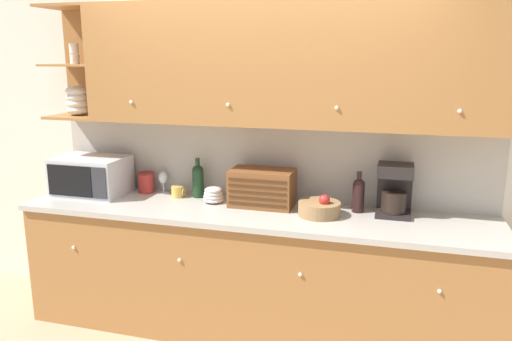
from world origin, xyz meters
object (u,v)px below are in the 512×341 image
Objects in this scene: mug at (178,192)px; coffee_maker at (394,189)px; bread_box at (262,188)px; storage_canister at (146,182)px; wine_bottle at (198,179)px; wine_glass at (163,178)px; microwave at (91,176)px; bowl_stack_on_counter at (213,195)px; fruit_basket at (320,208)px; second_wine_bottle at (358,194)px.

coffee_maker is at bearing 0.15° from mug.
bread_box reaches higher than mug.
wine_bottle is (0.45, -0.01, 0.06)m from storage_canister.
wine_glass is 0.38× the size of bread_box.
wine_bottle is 0.54m from bread_box.
wine_glass is 0.57× the size of wine_bottle.
storage_canister is 0.46m from wine_bottle.
wine_bottle reaches higher than bread_box.
microwave is at bearing -177.40° from coffee_maker.
storage_canister is at bearing 178.33° from wine_bottle.
bowl_stack_on_counter is 0.54× the size of fruit_basket.
microwave is at bearing -157.30° from storage_canister.
storage_canister is 1.92m from coffee_maker.
wine_bottle is 1.06× the size of fruit_basket.
storage_canister reaches higher than bowl_stack_on_counter.
wine_glass is 0.61× the size of fruit_basket.
mug is at bearing 172.06° from fruit_basket.
wine_glass reaches higher than mug.
fruit_basket is (1.29, -0.24, -0.07)m from wine_glass.
bread_box is at bearing -5.79° from storage_canister.
microwave is 2.06m from second_wine_bottle.
bowl_stack_on_counter is 1.06m from second_wine_bottle.
microwave reaches higher than bowl_stack_on_counter.
bowl_stack_on_counter is at bearing -176.58° from second_wine_bottle.
wine_bottle is 1.00m from fruit_basket.
bread_box is 0.68m from second_wine_bottle.
fruit_basket is 0.30m from second_wine_bottle.
microwave is at bearing 178.21° from fruit_basket.
second_wine_bottle is (2.06, 0.10, -0.02)m from microwave.
fruit_basket reaches higher than mug.
wine_bottle reaches higher than mug.
wine_glass is at bearing 173.45° from wine_bottle.
coffee_maker is at bearing 18.43° from fruit_basket.
wine_glass is (0.52, 0.18, -0.03)m from microwave.
storage_canister is 0.31m from mug.
wine_glass is at bearing 177.41° from coffee_maker.
wine_glass is 0.32m from wine_bottle.
mug is 0.67× the size of bowl_stack_on_counter.
wine_bottle is 1.06× the size of second_wine_bottle.
coffee_maker reaches higher than fruit_basket.
bowl_stack_on_counter is at bearing -33.31° from wine_bottle.
wine_glass is at bearing 9.43° from storage_canister.
wine_glass is 0.86m from bread_box.
second_wine_bottle is at bearing 3.42° from bowl_stack_on_counter.
bowl_stack_on_counter is 0.34× the size of bread_box.
fruit_basket is (1.12, -0.16, 0.01)m from mug.
second_wine_bottle reaches higher than bowl_stack_on_counter.
coffee_maker reaches higher than second_wine_bottle.
bread_box is (0.54, -0.09, -0.01)m from wine_bottle.
fruit_basket is at bearing -15.06° from bread_box.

